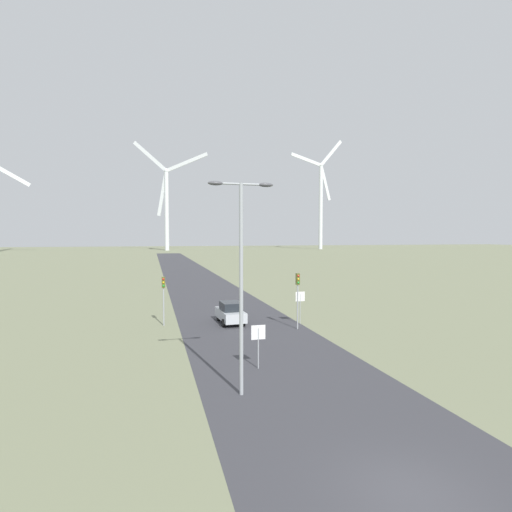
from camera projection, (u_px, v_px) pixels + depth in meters
name	position (u px, v px, depth m)	size (l,w,h in m)	color
ground_plane	(411.00, 494.00, 11.37)	(600.00, 600.00, 0.00)	#757A5B
road_surface	(202.00, 287.00, 57.75)	(10.00, 240.00, 0.01)	#38383D
streetlamp	(241.00, 263.00, 18.25)	(3.04, 0.32, 9.83)	#93999E
stop_sign_near	(258.00, 338.00, 22.13)	(0.81, 0.07, 2.44)	#93999E
stop_sign_far	(300.00, 301.00, 33.52)	(0.81, 0.07, 2.72)	#93999E
traffic_light_post_near_left	(163.00, 290.00, 32.72)	(0.28, 0.34, 4.04)	#93999E
traffic_light_post_near_right	(298.00, 288.00, 31.53)	(0.28, 0.34, 4.44)	#93999E
car_approaching	(231.00, 313.00, 33.75)	(2.03, 4.20, 1.83)	#B7BCC1
wind_turbine_left	(167.00, 199.00, 208.83)	(37.30, 18.77, 57.87)	silver
wind_turbine_center	(321.00, 198.00, 230.83)	(34.52, 8.02, 64.26)	silver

